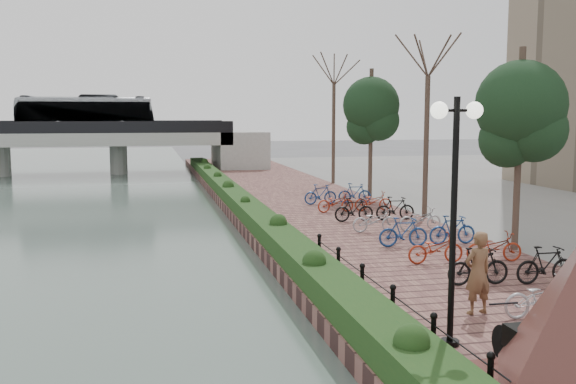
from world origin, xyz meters
name	(u,v)px	position (x,y,z in m)	size (l,w,h in m)	color
promenade	(326,220)	(4.00, 17.50, 0.25)	(8.00, 75.00, 0.50)	brown
hedge	(241,202)	(0.60, 20.00, 0.80)	(1.10, 56.00, 0.60)	#153C16
chain_fence	(411,319)	(1.40, 2.00, 0.85)	(0.10, 14.10, 0.70)	black
lamppost	(455,167)	(1.92, 1.37, 3.90)	(1.02, 0.32, 4.70)	black
motorcycle	(526,345)	(2.46, -0.29, 1.05)	(0.55, 1.75, 1.09)	black
pedestrian	(478,273)	(3.38, 3.03, 1.42)	(0.67, 0.44, 1.85)	brown
bicycle_parking	(413,225)	(5.50, 11.44, 0.97)	(2.40, 19.89, 1.00)	#ABAAAF
street_trees	(463,146)	(8.00, 12.68, 3.69)	(3.20, 37.12, 6.80)	#3A2D22
bridge	(19,134)	(-13.64, 45.00, 3.37)	(36.00, 10.77, 6.50)	#999A95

